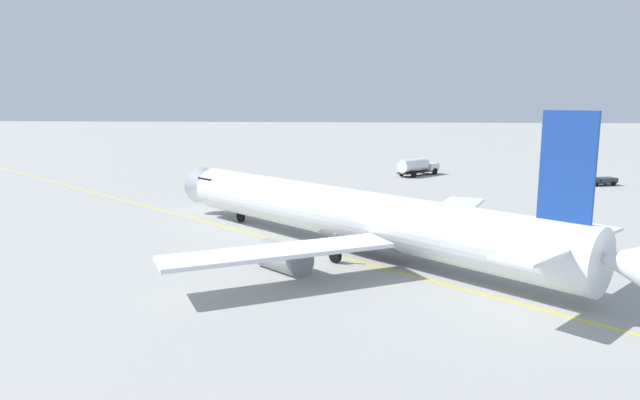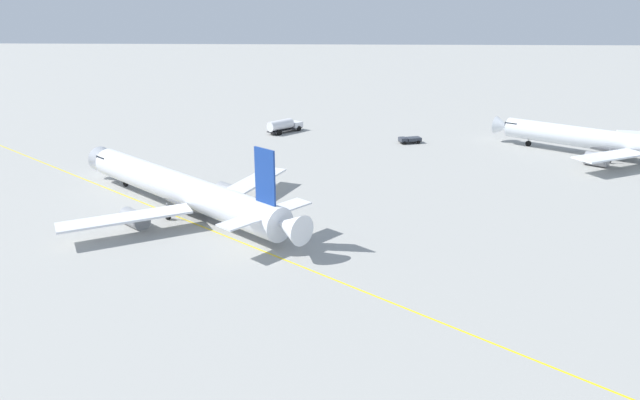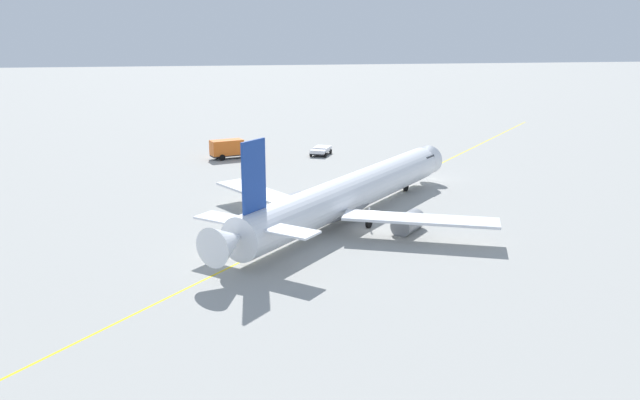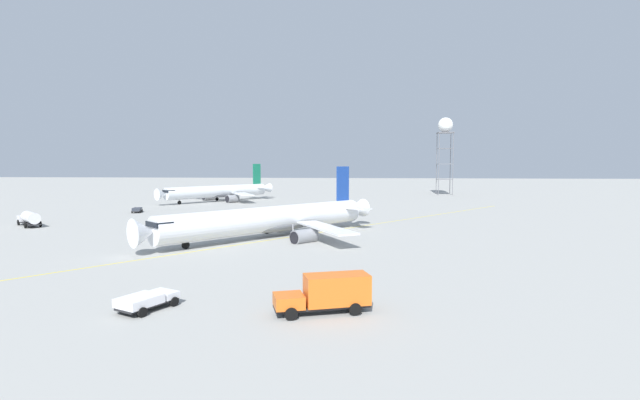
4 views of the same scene
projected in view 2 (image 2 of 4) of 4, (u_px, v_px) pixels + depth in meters
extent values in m
plane|color=#9E9E99|center=(221.00, 208.00, 80.40)|extent=(600.00, 600.00, 0.00)
cylinder|color=white|center=(180.00, 188.00, 78.77)|extent=(32.51, 29.13, 4.15)
cone|color=white|center=(105.00, 160.00, 92.39)|extent=(4.85, 4.94, 3.94)
cone|color=white|center=(290.00, 226.00, 64.86)|extent=(5.33, 5.29, 3.53)
cube|color=black|center=(111.00, 157.00, 90.66)|extent=(4.13, 4.23, 0.70)
ellipsoid|color=slate|center=(189.00, 200.00, 77.86)|extent=(13.18, 12.17, 2.28)
cube|color=#193D93|center=(265.00, 176.00, 65.75)|extent=(2.57, 2.29, 6.42)
cube|color=white|center=(242.00, 222.00, 64.78)|extent=(5.51, 5.78, 0.20)
cube|color=white|center=(288.00, 206.00, 69.63)|extent=(5.51, 5.78, 0.20)
cube|color=white|center=(126.00, 218.00, 70.25)|extent=(15.29, 10.49, 0.28)
cube|color=white|center=(251.00, 182.00, 83.79)|extent=(8.78, 15.76, 0.28)
cylinder|color=gray|center=(134.00, 219.00, 73.77)|extent=(4.54, 4.35, 2.19)
cylinder|color=black|center=(126.00, 215.00, 75.14)|extent=(1.34, 1.50, 1.86)
cylinder|color=gray|center=(229.00, 192.00, 84.10)|extent=(4.54, 4.35, 2.19)
cylinder|color=black|center=(220.00, 188.00, 85.47)|extent=(1.34, 1.50, 1.86)
cylinder|color=#9EA0A5|center=(125.00, 177.00, 89.05)|extent=(0.20, 0.20, 1.73)
cylinder|color=black|center=(125.00, 183.00, 89.33)|extent=(1.03, 0.95, 1.10)
cylinder|color=#9EA0A5|center=(167.00, 209.00, 75.62)|extent=(0.20, 0.20, 1.73)
cylinder|color=black|center=(168.00, 216.00, 75.90)|extent=(1.03, 0.95, 1.10)
cylinder|color=#9EA0A5|center=(211.00, 197.00, 80.39)|extent=(0.20, 0.20, 1.73)
cylinder|color=black|center=(211.00, 203.00, 80.67)|extent=(1.03, 0.95, 1.10)
cylinder|color=silver|center=(605.00, 140.00, 104.31)|extent=(30.60, 24.94, 3.67)
cone|color=silver|center=(503.00, 126.00, 115.98)|extent=(4.51, 4.59, 3.48)
cube|color=black|center=(514.00, 123.00, 114.37)|extent=(3.81, 3.93, 0.70)
ellipsoid|color=slate|center=(615.00, 147.00, 103.54)|extent=(12.23, 10.54, 2.02)
cube|color=silver|center=(610.00, 156.00, 96.55)|extent=(13.53, 9.68, 0.28)
cube|color=silver|center=(636.00, 138.00, 108.63)|extent=(7.00, 13.66, 0.28)
cylinder|color=gray|center=(597.00, 159.00, 99.91)|extent=(4.40, 4.14, 2.31)
cylinder|color=black|center=(585.00, 157.00, 101.09)|extent=(1.32, 1.64, 1.96)
cylinder|color=gray|center=(618.00, 146.00, 109.16)|extent=(4.40, 4.14, 2.31)
cylinder|color=black|center=(606.00, 144.00, 110.34)|extent=(1.32, 1.64, 1.96)
cylinder|color=#9EA0A5|center=(529.00, 138.00, 113.17)|extent=(0.20, 0.20, 2.06)
cylinder|color=black|center=(528.00, 144.00, 113.50)|extent=(1.05, 0.91, 1.10)
cylinder|color=#9EA0A5|center=(609.00, 155.00, 101.42)|extent=(0.20, 0.20, 2.06)
cylinder|color=black|center=(608.00, 160.00, 101.76)|extent=(1.05, 0.91, 1.10)
cylinder|color=#9EA0A5|center=(619.00, 148.00, 106.09)|extent=(0.20, 0.20, 2.06)
cylinder|color=black|center=(618.00, 153.00, 106.43)|extent=(1.05, 0.91, 1.10)
cube|color=#232326|center=(285.00, 129.00, 125.26)|extent=(7.23, 7.81, 0.20)
cube|color=silver|center=(295.00, 124.00, 127.15)|extent=(3.44, 3.43, 1.10)
cube|color=black|center=(299.00, 123.00, 127.85)|extent=(1.61, 1.43, 0.62)
cylinder|color=silver|center=(280.00, 125.00, 123.99)|extent=(5.52, 5.87, 2.12)
cylinder|color=black|center=(291.00, 127.00, 128.15)|extent=(0.94, 1.01, 1.10)
cylinder|color=black|center=(299.00, 129.00, 126.53)|extent=(0.94, 1.01, 1.10)
cylinder|color=black|center=(272.00, 131.00, 124.23)|extent=(0.94, 1.01, 1.10)
cylinder|color=black|center=(279.00, 133.00, 122.62)|extent=(0.94, 1.01, 1.10)
cube|color=#232326|center=(410.00, 141.00, 116.01)|extent=(4.61, 2.86, 0.20)
cube|color=#2D333D|center=(403.00, 139.00, 115.48)|extent=(1.82, 2.18, 0.70)
cube|color=black|center=(400.00, 139.00, 115.30)|extent=(0.56, 1.52, 0.39)
cube|color=#2D333D|center=(413.00, 139.00, 116.08)|extent=(3.28, 2.66, 0.60)
cylinder|color=black|center=(405.00, 143.00, 114.80)|extent=(0.70, 0.46, 0.64)
cylinder|color=black|center=(401.00, 141.00, 116.51)|extent=(0.70, 0.46, 0.64)
cylinder|color=black|center=(418.00, 142.00, 115.55)|extent=(0.70, 0.46, 0.64)
cylinder|color=black|center=(414.00, 140.00, 117.25)|extent=(0.70, 0.46, 0.64)
cube|color=yellow|center=(153.00, 207.00, 80.71)|extent=(129.64, 107.83, 0.01)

